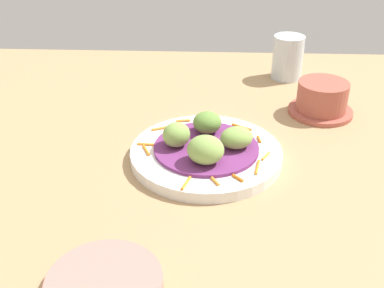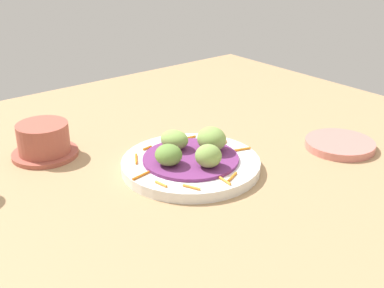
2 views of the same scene
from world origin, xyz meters
TOP-DOWN VIEW (x-y plane):
  - table_surface at (0.00, 0.00)cm, footprint 110.00×110.00cm
  - main_plate at (-0.73, 5.70)cm, footprint 23.32×23.32cm
  - cabbage_bed at (-0.73, 5.70)cm, footprint 16.10×16.10cm
  - carrot_garnish at (-0.89, 6.27)cm, footprint 20.40×22.60cm
  - guac_scoop_left at (-0.70, 10.24)cm, footprint 5.00×4.81cm
  - guac_scoop_center at (-5.28, 5.73)cm, footprint 5.90×5.89cm
  - guac_scoop_right at (-0.76, 1.15)cm, footprint 5.92×5.48cm
  - guac_scoop_back at (3.81, 5.66)cm, footprint 6.14×5.59cm
  - side_plate_small at (-11.08, -21.26)cm, footprint 12.66×12.66cm
  - terracotta_bowl at (19.82, 22.54)cm, footprint 11.64×11.64cm

SIDE VIEW (x-z plane):
  - table_surface at x=0.00cm, z-range 0.00..2.00cm
  - side_plate_small at x=-11.08cm, z-range 2.00..3.40cm
  - main_plate at x=-0.73cm, z-range 2.00..3.75cm
  - carrot_garnish at x=-0.89cm, z-range 3.75..4.15cm
  - cabbage_bed at x=-0.73cm, z-range 3.75..4.29cm
  - terracotta_bowl at x=19.82cm, z-range 1.79..7.87cm
  - guac_scoop_back at x=3.81cm, z-range 4.29..7.55cm
  - guac_scoop_left at x=-0.70cm, z-range 4.29..7.73cm
  - guac_scoop_center at x=-5.28cm, z-range 4.29..8.05cm
  - guac_scoop_right at x=-0.76cm, z-range 4.29..8.43cm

